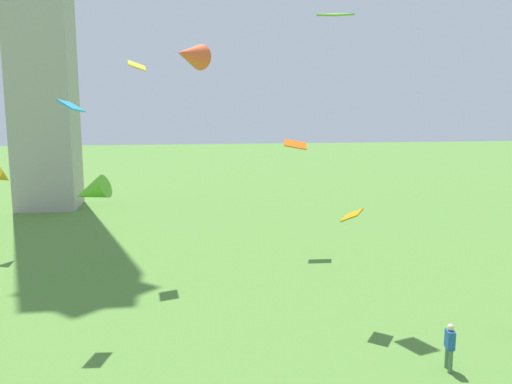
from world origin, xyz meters
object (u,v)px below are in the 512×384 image
object	(u,v)px
kite_flying_1	(335,15)
kite_flying_8	(71,106)
kite_flying_4	(190,55)
kite_flying_6	(295,144)
kite_flying_0	(91,192)
person_2	(450,344)
kite_flying_5	(3,177)
kite_flying_2	(137,66)
kite_flying_7	(352,215)

from	to	relation	value
kite_flying_1	kite_flying_8	distance (m)	11.45
kite_flying_1	kite_flying_8	xyz separation A→B (m)	(-10.74, -1.11, -3.81)
kite_flying_4	kite_flying_6	bearing A→B (deg)	103.74
kite_flying_0	kite_flying_4	size ratio (longest dim) A/B	1.69
person_2	kite_flying_5	distance (m)	25.35
kite_flying_1	kite_flying_4	size ratio (longest dim) A/B	1.13
person_2	kite_flying_4	distance (m)	12.44
kite_flying_0	kite_flying_8	distance (m)	8.50
kite_flying_2	kite_flying_5	world-z (taller)	kite_flying_2
kite_flying_0	kite_flying_7	world-z (taller)	kite_flying_0
kite_flying_4	kite_flying_7	bearing A→B (deg)	62.29
kite_flying_4	kite_flying_7	world-z (taller)	kite_flying_4
kite_flying_2	kite_flying_0	bearing A→B (deg)	-102.84
kite_flying_2	kite_flying_7	xyz separation A→B (m)	(8.69, -8.68, -6.29)
kite_flying_1	kite_flying_5	size ratio (longest dim) A/B	1.01
kite_flying_0	kite_flying_7	size ratio (longest dim) A/B	1.89
kite_flying_0	kite_flying_7	distance (m)	14.46
kite_flying_0	kite_flying_2	distance (m)	7.03
kite_flying_4	kite_flying_5	bearing A→B (deg)	163.70
kite_flying_0	kite_flying_2	size ratio (longest dim) A/B	1.65
person_2	kite_flying_8	bearing A→B (deg)	-105.21
kite_flying_5	kite_flying_4	bearing A→B (deg)	148.91
kite_flying_0	kite_flying_7	bearing A→B (deg)	68.19
kite_flying_6	kite_flying_8	world-z (taller)	kite_flying_8
kite_flying_4	kite_flying_5	size ratio (longest dim) A/B	0.89
kite_flying_5	kite_flying_8	distance (m)	12.78
kite_flying_4	kite_flying_7	distance (m)	8.97
kite_flying_8	kite_flying_6	bearing A→B (deg)	-33.43
kite_flying_1	kite_flying_6	bearing A→B (deg)	157.57
kite_flying_1	kite_flying_2	xyz separation A→B (m)	(-8.69, 5.79, -1.76)
kite_flying_5	kite_flying_6	bearing A→B (deg)	-160.32
kite_flying_7	kite_flying_8	distance (m)	11.68
person_2	kite_flying_1	world-z (taller)	kite_flying_1
person_2	kite_flying_0	distance (m)	19.15
kite_flying_4	kite_flying_5	world-z (taller)	kite_flying_4
person_2	kite_flying_8	xyz separation A→B (m)	(-12.61, 6.29, 7.67)
kite_flying_2	kite_flying_7	size ratio (longest dim) A/B	1.14
kite_flying_0	kite_flying_8	xyz separation A→B (m)	(0.59, -7.21, 4.46)
kite_flying_4	kite_flying_8	xyz separation A→B (m)	(-4.44, 4.49, -1.53)
kite_flying_5	kite_flying_7	world-z (taller)	kite_flying_5
kite_flying_2	kite_flying_8	world-z (taller)	kite_flying_2
kite_flying_5	kite_flying_8	size ratio (longest dim) A/B	1.27
kite_flying_6	kite_flying_4	bearing A→B (deg)	-107.61
person_2	kite_flying_1	bearing A→B (deg)	-154.54
kite_flying_4	kite_flying_5	distance (m)	19.12
kite_flying_0	kite_flying_2	world-z (taller)	kite_flying_2
kite_flying_1	kite_flying_4	world-z (taller)	kite_flying_1
person_2	kite_flying_6	world-z (taller)	kite_flying_6
kite_flying_6	kite_flying_8	size ratio (longest dim) A/B	1.19
kite_flying_1	kite_flying_6	distance (m)	10.11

